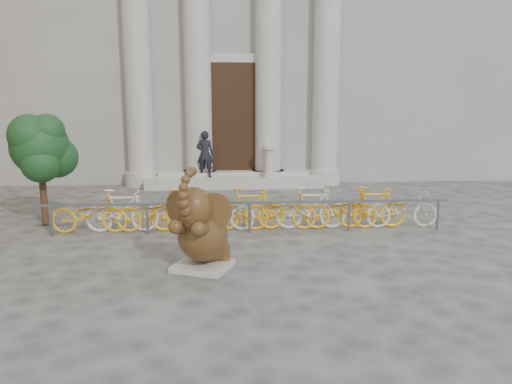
{
  "coord_description": "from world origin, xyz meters",
  "views": [
    {
      "loc": [
        -0.39,
        -7.58,
        3.04
      ],
      "look_at": [
        0.29,
        2.58,
        1.1
      ],
      "focal_mm": 35.0,
      "sensor_mm": 36.0,
      "label": 1
    }
  ],
  "objects": [
    {
      "name": "tree",
      "position": [
        -4.66,
        4.41,
        1.86
      ],
      "size": [
        1.54,
        1.4,
        2.67
      ],
      "color": "#332114",
      "rests_on": "ground"
    },
    {
      "name": "elephant_statue",
      "position": [
        -0.79,
        1.03,
        0.69
      ],
      "size": [
        1.28,
        1.5,
        1.89
      ],
      "rotation": [
        0.0,
        0.0,
        -0.39
      ],
      "color": "#A8A59E",
      "rests_on": "ground"
    },
    {
      "name": "ground",
      "position": [
        0.0,
        0.0,
        0.0
      ],
      "size": [
        80.0,
        80.0,
        0.0
      ],
      "primitive_type": "plane",
      "color": "#474442",
      "rests_on": "ground"
    },
    {
      "name": "entrance_steps",
      "position": [
        0.0,
        9.4,
        0.18
      ],
      "size": [
        6.0,
        1.2,
        0.36
      ],
      "primitive_type": "cube",
      "color": "#A8A59E",
      "rests_on": "ground"
    },
    {
      "name": "pedestrian",
      "position": [
        -0.99,
        9.28,
        1.15
      ],
      "size": [
        0.62,
        0.45,
        1.58
      ],
      "primitive_type": "imported",
      "rotation": [
        0.0,
        0.0,
        3.01
      ],
      "color": "black",
      "rests_on": "entrance_steps"
    },
    {
      "name": "bike_rack",
      "position": [
        0.2,
        3.65,
        0.5
      ],
      "size": [
        9.18,
        0.53,
        1.0
      ],
      "color": "slate",
      "rests_on": "ground"
    },
    {
      "name": "balustrade_post",
      "position": [
        1.17,
        9.1,
        0.85
      ],
      "size": [
        0.43,
        0.43,
        1.06
      ],
      "color": "#A8A59E",
      "rests_on": "entrance_steps"
    },
    {
      "name": "classical_building",
      "position": [
        0.0,
        14.93,
        5.98
      ],
      "size": [
        22.0,
        10.7,
        12.0
      ],
      "color": "gray",
      "rests_on": "ground"
    }
  ]
}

